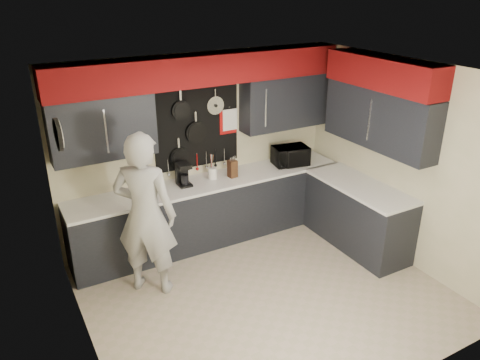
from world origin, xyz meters
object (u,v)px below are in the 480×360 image
coffee_maker (183,174)px  microwave (290,156)px  knife_block (232,169)px  utensil_crock (212,173)px  person (145,215)px

coffee_maker → microwave: bearing=-1.4°
knife_block → utensil_crock: 0.28m
coffee_maker → person: 1.06m
utensil_crock → coffee_maker: bearing=-179.4°
knife_block → coffee_maker: 0.70m
microwave → person: size_ratio=0.25×
knife_block → utensil_crock: (-0.27, 0.09, -0.04)m
knife_block → coffee_maker: coffee_maker is taller
knife_block → utensil_crock: bearing=156.9°
knife_block → utensil_crock: knife_block is taller
microwave → knife_block: size_ratio=2.06×
coffee_maker → person: size_ratio=0.16×
person → coffee_maker: bearing=-98.5°
utensil_crock → person: person is taller
microwave → person: bearing=-155.8°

